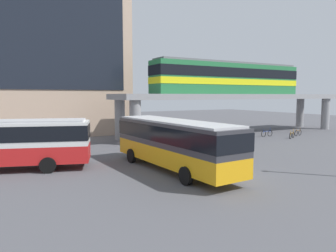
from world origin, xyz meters
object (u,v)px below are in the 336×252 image
bicycle_orange (292,135)px  station_building (16,50)px  bicycle_brown (298,133)px  bicycle_green (214,140)px  bicycle_black (224,142)px  train (229,78)px  bicycle_blue (267,133)px  pedestrian_near_building (244,139)px  bus_main (173,140)px

bicycle_orange → station_building: bearing=146.0°
station_building → bicycle_brown: (28.90, -16.42, -9.67)m
bicycle_green → bicycle_black: bearing=-89.1°
bicycle_green → bicycle_orange: 9.90m
bicycle_brown → bicycle_orange: bearing=-154.5°
station_building → train: 25.43m
train → bicycle_black: bearing=-132.7°
station_building → bicycle_blue: station_building is taller
pedestrian_near_building → bicycle_blue: bearing=29.6°
bicycle_black → bicycle_brown: bearing=6.7°
bicycle_blue → pedestrian_near_building: size_ratio=1.14×
bus_main → pedestrian_near_building: bearing=24.4°
train → bicycle_black: (-6.10, -6.60, -6.55)m
bicycle_brown → bicycle_green: same height
bus_main → bicycle_orange: bearing=18.6°
station_building → bicycle_black: 26.17m
bus_main → bicycle_blue: bus_main is taller
bicycle_blue → bicycle_brown: (3.77, -1.33, 0.00)m
bicycle_brown → bicycle_orange: same height
bus_main → station_building: bearing=106.7°
bus_main → bicycle_blue: (17.92, 9.00, -1.63)m
station_building → bicycle_black: bearing=-47.3°
bicycle_blue → bicycle_orange: size_ratio=1.07×
station_building → pedestrian_near_building: size_ratio=15.77×
bicycle_brown → bicycle_green: size_ratio=0.98×
bicycle_black → bicycle_blue: same height
bicycle_brown → bicycle_orange: (-2.65, -1.26, 0.00)m
pedestrian_near_building → bicycle_brown: bearing=14.8°
bus_main → bicycle_orange: 20.16m
bus_main → bicycle_brown: 23.06m
bicycle_orange → bicycle_black: bearing=-178.9°
station_building → pedestrian_near_building: station_building is taller
bus_main → bicycle_black: 11.28m
bicycle_orange → bus_main: bearing=-161.4°
bicycle_brown → pedestrian_near_building: (-11.38, -3.00, 0.37)m
station_building → bicycle_brown: bearing=-29.6°
bicycle_orange → pedestrian_near_building: (-8.73, -1.73, 0.37)m
station_building → bicycle_orange: bearing=-34.0°
bus_main → train: bearing=39.8°
bicycle_blue → bicycle_brown: size_ratio=1.03×
bicycle_blue → bicycle_orange: (1.12, -2.59, 0.00)m
station_building → bicycle_green: station_building is taller
bicycle_green → pedestrian_near_building: size_ratio=1.14×
bicycle_black → bicycle_green: same height
bicycle_green → pedestrian_near_building: pedestrian_near_building is taller
train → bicycle_green: 10.26m
train → bicycle_brown: bearing=-39.2°
train → bicycle_brown: size_ratio=11.76×
bicycle_blue → bicycle_brown: 4.00m
station_building → bus_main: (7.21, -24.09, -8.04)m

